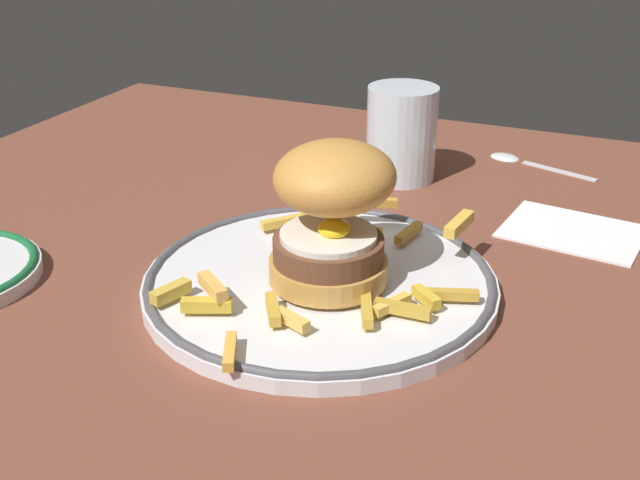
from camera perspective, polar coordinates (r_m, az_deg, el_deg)
name	(u,v)px	position (r cm, az deg, el deg)	size (l,w,h in cm)	color
ground_plane	(397,306)	(67.18, 5.61, -4.77)	(117.97, 94.68, 4.00)	brown
dinner_plate	(320,281)	(64.76, 0.00, -3.00)	(29.13, 29.13, 1.60)	silver
burger	(332,210)	(61.91, 0.88, 2.21)	(12.00, 12.62, 11.10)	#C58E41
fries_pile	(332,270)	(63.27, 0.90, -2.16)	(23.12, 27.83, 2.99)	gold
water_glass	(401,140)	(87.43, 5.92, 7.26)	(7.70, 7.70, 10.32)	silver
spoon	(516,158)	(96.33, 14.06, 5.80)	(13.14, 5.87, 0.90)	silver
napkin	(573,230)	(78.86, 17.88, 0.66)	(12.61, 9.76, 0.40)	white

